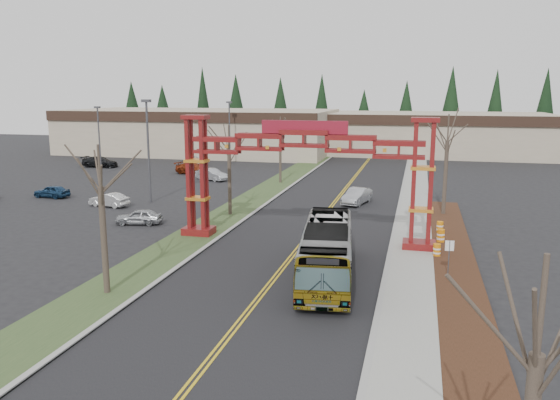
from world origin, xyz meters
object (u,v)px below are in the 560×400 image
(parked_car_far_b, at_px, (193,160))
(parked_car_far_c, at_px, (100,162))
(street_sign, at_px, (449,251))
(bare_tree_median_far, at_px, (280,134))
(transit_bus, at_px, (327,251))
(parked_car_mid_a, at_px, (193,169))
(silver_sedan, at_px, (357,196))
(barrel_south, at_px, (437,251))
(parked_car_near_b, at_px, (109,200))
(retail_building_west, at_px, (201,131))
(bare_tree_right_far, at_px, (447,141))
(retail_building_east, at_px, (433,133))
(bare_tree_median_mid, at_px, (229,150))
(parked_car_far_a, at_px, (212,174))
(barrel_mid, at_px, (441,236))
(parked_car_near_a, at_px, (139,217))
(light_pole_far, at_px, (229,128))
(bare_tree_median_near, at_px, (101,187))
(light_pole_mid, at_px, (99,135))
(gateway_arch, at_px, (304,159))
(barrel_north, at_px, (440,228))
(bare_tree_right_near, at_px, (537,357))
(light_pole_near, at_px, (148,144))
(parked_car_mid_b, at_px, (52,191))

(parked_car_far_b, distance_m, parked_car_far_c, 13.12)
(street_sign, bearing_deg, bare_tree_median_far, 120.39)
(transit_bus, relative_size, parked_car_mid_a, 2.26)
(silver_sedan, height_order, barrel_south, silver_sedan)
(parked_car_near_b, distance_m, street_sign, 32.51)
(parked_car_far_c, height_order, barrel_south, parked_car_far_c)
(silver_sedan, distance_m, parked_car_near_b, 23.38)
(retail_building_west, height_order, bare_tree_right_far, bare_tree_right_far)
(retail_building_east, distance_m, bare_tree_median_mid, 57.86)
(parked_car_far_a, relative_size, parked_car_far_c, 0.84)
(parked_car_far_c, bearing_deg, parked_car_far_b, -62.72)
(bare_tree_median_mid, bearing_deg, barrel_mid, -15.74)
(silver_sedan, xyz_separation_m, bare_tree_median_mid, (-10.16, -7.57, 4.91))
(parked_car_near_a, relative_size, bare_tree_right_far, 0.42)
(bare_tree_median_mid, xyz_separation_m, light_pole_far, (-11.68, 33.04, -0.34))
(retail_building_east, xyz_separation_m, bare_tree_median_near, (-18.00, -74.46, 2.21))
(bare_tree_median_near, bearing_deg, light_pole_mid, 122.53)
(gateway_arch, height_order, bare_tree_right_far, gateway_arch)
(parked_car_far_c, bearing_deg, street_sign, -128.34)
(street_sign, bearing_deg, bare_tree_median_near, -157.90)
(bare_tree_right_far, distance_m, barrel_north, 9.04)
(bare_tree_right_near, relative_size, light_pole_far, 0.83)
(parked_car_near_a, relative_size, bare_tree_right_near, 0.48)
(parked_car_near_b, bearing_deg, barrel_mid, 88.76)
(light_pole_near, relative_size, barrel_south, 10.92)
(barrel_mid, bearing_deg, light_pole_mid, 150.28)
(gateway_arch, distance_m, parked_car_mid_a, 35.81)
(parked_car_near_a, relative_size, parked_car_far_a, 0.85)
(barrel_south, bearing_deg, bare_tree_median_near, -147.17)
(gateway_arch, distance_m, parked_car_far_b, 45.40)
(bare_tree_right_near, height_order, light_pole_mid, light_pole_mid)
(gateway_arch, relative_size, barrel_south, 20.17)
(parked_car_mid_b, distance_m, bare_tree_median_far, 25.47)
(bare_tree_median_far, relative_size, bare_tree_right_far, 0.89)
(parked_car_mid_b, xyz_separation_m, parked_car_far_c, (-8.19, 21.68, 0.12))
(bare_tree_median_far, height_order, light_pole_far, light_pole_far)
(parked_car_far_c, relative_size, light_pole_near, 0.53)
(silver_sedan, bearing_deg, parked_car_far_b, 153.26)
(bare_tree_right_far, xyz_separation_m, light_pole_far, (-29.68, 28.37, -1.09))
(bare_tree_median_near, xyz_separation_m, bare_tree_right_far, (18.00, 24.18, 0.70))
(bare_tree_right_far, bearing_deg, light_pole_near, -177.33)
(parked_car_near_a, height_order, bare_tree_median_mid, bare_tree_median_mid)
(retail_building_west, relative_size, bare_tree_right_far, 5.29)
(barrel_mid, distance_m, barrel_north, 2.80)
(silver_sedan, distance_m, bare_tree_median_mid, 13.59)
(parked_car_far_c, bearing_deg, bare_tree_right_far, -112.90)
(silver_sedan, relative_size, bare_tree_right_far, 0.53)
(transit_bus, distance_m, light_pole_near, 27.11)
(retail_building_east, bearing_deg, barrel_north, -90.50)
(light_pole_far, bearing_deg, bare_tree_right_far, -43.71)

